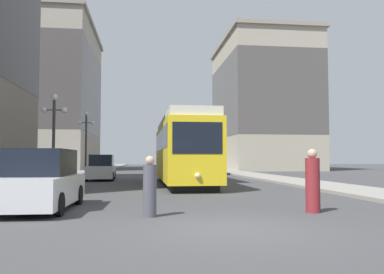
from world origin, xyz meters
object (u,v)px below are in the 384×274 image
transit_bus (194,155)px  pedestrian_crossing_far (313,183)px  pedestrian_crossing_near (150,188)px  parked_car_left_near (102,168)px  lamp_post_left_far (86,133)px  streetcar (182,149)px  parked_car_left_mid (42,182)px  lamp_post_left_near (54,124)px

transit_bus → pedestrian_crossing_far: transit_bus is taller
transit_bus → pedestrian_crossing_near: size_ratio=6.99×
pedestrian_crossing_far → pedestrian_crossing_near: bearing=-28.4°
parked_car_left_near → lamp_post_left_far: lamp_post_left_far is taller
streetcar → parked_car_left_mid: bearing=-116.4°
pedestrian_crossing_far → parked_car_left_mid: bearing=-43.0°
pedestrian_crossing_far → parked_car_left_near: bearing=-98.8°
pedestrian_crossing_near → lamp_post_left_far: bearing=-150.1°
transit_bus → lamp_post_left_near: (-10.10, -18.45, 1.50)m
transit_bus → pedestrian_crossing_far: (-0.35, -30.04, -1.10)m
lamp_post_left_near → lamp_post_left_far: size_ratio=0.92×
pedestrian_crossing_far → lamp_post_left_near: (-9.75, 11.59, 2.60)m
streetcar → lamp_post_left_near: 7.39m
parked_car_left_near → lamp_post_left_far: (-1.90, 5.36, 2.87)m
transit_bus → parked_car_left_mid: 29.68m
parked_car_left_mid → lamp_post_left_near: 10.55m
streetcar → pedestrian_crossing_far: size_ratio=7.05×
lamp_post_left_far → transit_bus: bearing=32.1°
lamp_post_left_near → lamp_post_left_far: (-0.00, 12.12, 0.27)m
lamp_post_left_near → lamp_post_left_far: 12.12m
pedestrian_crossing_far → transit_bus: bearing=-122.6°
lamp_post_left_near → pedestrian_crossing_far: bearing=-49.9°
streetcar → pedestrian_crossing_near: (-2.10, -12.76, -1.35)m
transit_bus → lamp_post_left_near: lamp_post_left_near is taller
lamp_post_left_near → streetcar: bearing=7.1°
parked_car_left_mid → pedestrian_crossing_far: (7.85, -1.54, 0.00)m
parked_car_left_near → pedestrian_crossing_near: 18.90m
transit_bus → lamp_post_left_far: lamp_post_left_far is taller
pedestrian_crossing_near → lamp_post_left_far: 24.71m
streetcar → pedestrian_crossing_far: 12.80m
streetcar → parked_car_left_mid: 12.23m
streetcar → lamp_post_left_far: 13.44m
streetcar → pedestrian_crossing_near: bearing=-99.8°
pedestrian_crossing_near → parked_car_left_near: bearing=-152.4°
transit_bus → pedestrian_crossing_far: size_ratio=6.19×
streetcar → transit_bus: bearing=80.2°
parked_car_left_mid → lamp_post_left_near: size_ratio=0.92×
parked_car_left_near → pedestrian_crossing_near: bearing=-81.9°
parked_car_left_near → lamp_post_left_near: size_ratio=0.99×
pedestrian_crossing_near → pedestrian_crossing_far: size_ratio=0.89×
transit_bus → parked_car_left_mid: (-8.20, -28.50, -1.10)m
streetcar → lamp_post_left_far: (-7.21, 11.22, 1.61)m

